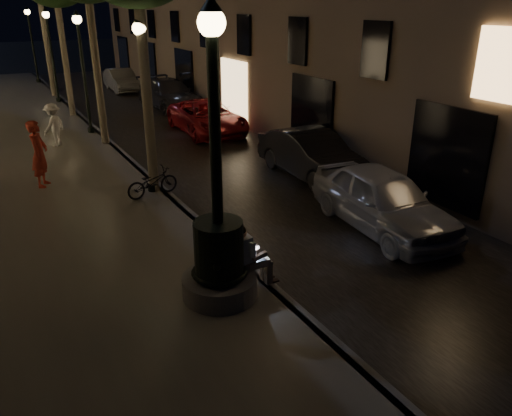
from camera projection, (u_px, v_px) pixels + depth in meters
ground at (105, 141)px, 20.36m from camera, size 120.00×120.00×0.00m
cobble_lane at (174, 132)px, 21.71m from camera, size 6.00×45.00×0.02m
curb_strip at (105, 139)px, 20.32m from camera, size 0.25×45.00×0.20m
fountain_lamppost at (219, 247)px, 8.97m from camera, size 1.40×1.40×5.21m
seated_man_laptop at (249, 254)px, 9.37m from camera, size 0.96×0.32×1.33m
lamp_curb_a at (144, 84)px, 13.34m from camera, size 0.36×0.36×4.81m
lamp_curb_b at (82, 57)px, 19.78m from camera, size 0.36×0.36×4.81m
lamp_curb_c at (50, 43)px, 26.22m from camera, size 0.36×0.36×4.81m
lamp_curb_d at (31, 35)px, 32.66m from camera, size 0.36×0.36×4.81m
car_front at (383, 200)px, 12.32m from camera, size 2.23×4.63×1.52m
car_second at (312, 155)px, 15.96m from camera, size 1.69×4.55×1.49m
car_third at (207, 117)px, 21.37m from camera, size 2.50×5.03×1.37m
car_rear at (169, 94)px, 26.33m from camera, size 2.32×5.24×1.49m
car_fifth at (121, 80)px, 31.47m from camera, size 1.55×4.16×1.36m
pedestrian_red at (39, 154)px, 14.53m from camera, size 0.73×0.85×1.96m
pedestrian_white at (54, 125)px, 18.71m from camera, size 1.16×1.16×1.61m
bicycle at (152, 182)px, 13.98m from camera, size 1.59×0.75×0.80m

